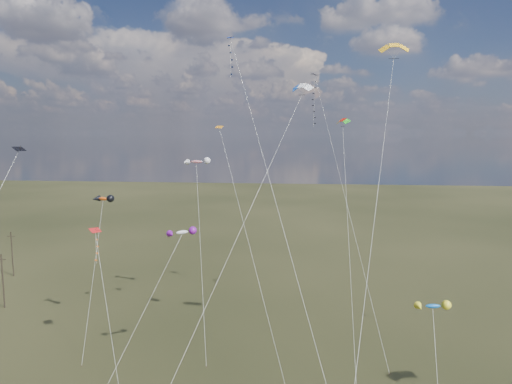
# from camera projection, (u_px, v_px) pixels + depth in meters

# --- Properties ---
(utility_pole_near) EXTENTS (1.40, 0.20, 8.00)m
(utility_pole_near) POSITION_uv_depth(u_px,v_px,m) (3.00, 280.00, 65.68)
(utility_pole_near) COLOR black
(utility_pole_near) RESTS_ON ground
(utility_pole_far) EXTENTS (1.40, 0.20, 8.00)m
(utility_pole_far) POSITION_uv_depth(u_px,v_px,m) (12.00, 254.00, 80.32)
(utility_pole_far) COLOR black
(utility_pole_far) RESTS_ON ground
(diamond_black_high) EXTENTS (8.61, 16.30, 33.03)m
(diamond_black_high) POSITION_uv_depth(u_px,v_px,m) (317.00, 111.00, 59.68)
(diamond_black_high) COLOR black
(diamond_black_high) RESTS_ON ground
(diamond_navy_tall) EXTENTS (12.20, 18.90, 35.19)m
(diamond_navy_tall) POSITION_uv_depth(u_px,v_px,m) (238.00, 84.00, 46.36)
(diamond_navy_tall) COLOR navy
(diamond_navy_tall) RESTS_ON ground
(diamond_red_low) EXTENTS (6.00, 7.94, 14.57)m
(diamond_red_low) POSITION_uv_depth(u_px,v_px,m) (97.00, 251.00, 50.92)
(diamond_red_low) COLOR red
(diamond_red_low) RESTS_ON ground
(diamond_orange_center) EXTENTS (9.91, 16.18, 26.08)m
(diamond_orange_center) POSITION_uv_depth(u_px,v_px,m) (237.00, 196.00, 51.80)
(diamond_orange_center) COLOR orange
(diamond_orange_center) RESTS_ON ground
(parafoil_yellow) EXTENTS (8.36, 25.27, 34.31)m
(parafoil_yellow) POSITION_uv_depth(u_px,v_px,m) (394.00, 47.00, 44.08)
(parafoil_yellow) COLOR yellow
(parafoil_yellow) RESTS_ON ground
(parafoil_blue_white) EXTENTS (13.43, 23.12, 30.76)m
(parafoil_blue_white) POSITION_uv_depth(u_px,v_px,m) (301.00, 88.00, 48.18)
(parafoil_blue_white) COLOR blue
(parafoil_blue_white) RESTS_ON ground
(parafoil_tricolor) EXTENTS (2.09, 24.23, 27.42)m
(parafoil_tricolor) POSITION_uv_depth(u_px,v_px,m) (343.00, 122.00, 59.37)
(parafoil_tricolor) COLOR yellow
(parafoil_tricolor) RESTS_ON ground
(novelty_orange_black) EXTENTS (3.03, 10.52, 17.61)m
(novelty_orange_black) POSITION_uv_depth(u_px,v_px,m) (103.00, 199.00, 56.64)
(novelty_orange_black) COLOR #D44D12
(novelty_orange_black) RESTS_ON ground
(novelty_white_purple) EXTENTS (7.61, 9.53, 15.41)m
(novelty_white_purple) POSITION_uv_depth(u_px,v_px,m) (182.00, 233.00, 47.23)
(novelty_white_purple) COLOR silver
(novelty_white_purple) RESTS_ON ground
(novelty_redwhite_stripe) EXTENTS (7.08, 19.11, 21.72)m
(novelty_redwhite_stripe) POSITION_uv_depth(u_px,v_px,m) (196.00, 162.00, 64.89)
(novelty_redwhite_stripe) COLOR red
(novelty_redwhite_stripe) RESTS_ON ground
(novelty_blue_yellow) EXTENTS (2.31, 9.58, 12.48)m
(novelty_blue_yellow) POSITION_uv_depth(u_px,v_px,m) (433.00, 307.00, 34.69)
(novelty_blue_yellow) COLOR #0F5BB0
(novelty_blue_yellow) RESTS_ON ground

